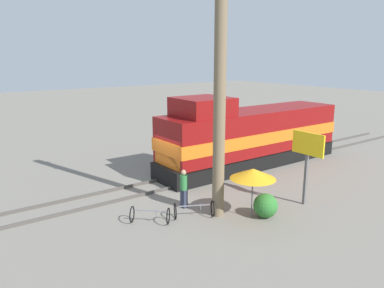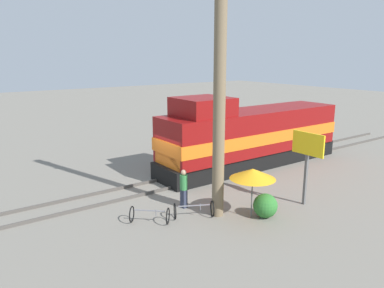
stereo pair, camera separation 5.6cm
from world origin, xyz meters
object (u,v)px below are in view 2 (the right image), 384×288
at_px(bicycle_spare, 150,215).
at_px(person_bystander, 184,187).
at_px(locomotive, 248,136).
at_px(bicycle, 194,210).
at_px(vendor_umbrella, 253,174).
at_px(billboard_sign, 308,151).
at_px(utility_pole, 220,77).

bearing_deg(bicycle_spare, person_bystander, -33.23).
bearing_deg(locomotive, bicycle, -59.42).
height_order(locomotive, person_bystander, locomotive).
distance_m(vendor_umbrella, bicycle_spare, 4.52).
xyz_separation_m(vendor_umbrella, billboard_sign, (0.33, 3.02, 0.57)).
bearing_deg(bicycle, utility_pole, -83.71).
distance_m(billboard_sign, bicycle, 5.69).
bearing_deg(locomotive, person_bystander, -65.94).
relative_size(locomotive, bicycle_spare, 8.02).
bearing_deg(locomotive, billboard_sign, -19.60).
distance_m(person_bystander, bicycle, 1.32).
bearing_deg(locomotive, bicycle_spare, -68.06).
bearing_deg(locomotive, vendor_umbrella, -42.53).
relative_size(utility_pole, bicycle_spare, 7.21).
distance_m(utility_pole, person_bystander, 5.13).
bearing_deg(bicycle_spare, locomotive, -25.66).
distance_m(person_bystander, bicycle_spare, 2.18).
relative_size(locomotive, bicycle, 7.26).
xyz_separation_m(utility_pole, billboard_sign, (1.38, 3.99, -3.31)).
bearing_deg(vendor_umbrella, bicycle_spare, -118.80).
relative_size(locomotive, vendor_umbrella, 5.97).
height_order(vendor_umbrella, person_bystander, vendor_umbrella).
distance_m(locomotive, vendor_umbrella, 7.60).
relative_size(utility_pole, bicycle, 6.52).
relative_size(billboard_sign, person_bystander, 1.90).
distance_m(locomotive, utility_pole, 8.57).
distance_m(billboard_sign, bicycle_spare, 7.45).
relative_size(person_bystander, bicycle, 1.00).
distance_m(locomotive, bicycle_spare, 9.65).
distance_m(vendor_umbrella, bicycle, 2.88).
bearing_deg(utility_pole, person_bystander, -154.67).
bearing_deg(billboard_sign, vendor_umbrella, -96.24).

